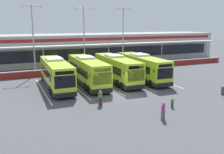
{
  "coord_description": "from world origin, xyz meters",
  "views": [
    {
      "loc": [
        -12.42,
        -24.97,
        8.24
      ],
      "look_at": [
        -0.2,
        3.0,
        1.6
      ],
      "focal_mm": 39.57,
      "sensor_mm": 36.0,
      "label": 1
    }
  ],
  "objects_px": {
    "coach_bus_leftmost": "(56,74)",
    "lamp_post_west": "(33,36)",
    "coach_bus_right_centre": "(142,68)",
    "litter_bin": "(223,91)",
    "pedestrian_in_dark_coat": "(163,110)",
    "coach_bus_centre": "(117,69)",
    "coach_bus_left_centre": "(88,72)",
    "pedestrian_child": "(172,103)",
    "lamp_post_east": "(123,34)",
    "lamp_post_centre": "(84,35)",
    "pedestrian_with_handbag": "(100,98)"
  },
  "relations": [
    {
      "from": "coach_bus_left_centre",
      "to": "coach_bus_right_centre",
      "type": "distance_m",
      "value": 8.37
    },
    {
      "from": "pedestrian_with_handbag",
      "to": "lamp_post_west",
      "type": "distance_m",
      "value": 19.71
    },
    {
      "from": "pedestrian_with_handbag",
      "to": "lamp_post_east",
      "type": "xyz_separation_m",
      "value": [
        11.87,
        19.05,
        5.43
      ]
    },
    {
      "from": "coach_bus_leftmost",
      "to": "lamp_post_west",
      "type": "relative_size",
      "value": 1.11
    },
    {
      "from": "pedestrian_child",
      "to": "lamp_post_centre",
      "type": "distance_m",
      "value": 23.53
    },
    {
      "from": "pedestrian_with_handbag",
      "to": "pedestrian_child",
      "type": "distance_m",
      "value": 7.24
    },
    {
      "from": "pedestrian_with_handbag",
      "to": "lamp_post_west",
      "type": "xyz_separation_m",
      "value": [
        -4.17,
        18.49,
        5.43
      ]
    },
    {
      "from": "coach_bus_left_centre",
      "to": "coach_bus_centre",
      "type": "relative_size",
      "value": 1.0
    },
    {
      "from": "litter_bin",
      "to": "pedestrian_child",
      "type": "bearing_deg",
      "value": -170.62
    },
    {
      "from": "coach_bus_right_centre",
      "to": "lamp_post_east",
      "type": "bearing_deg",
      "value": 79.94
    },
    {
      "from": "litter_bin",
      "to": "lamp_post_west",
      "type": "bearing_deg",
      "value": 132.67
    },
    {
      "from": "litter_bin",
      "to": "coach_bus_left_centre",
      "type": "bearing_deg",
      "value": 139.23
    },
    {
      "from": "coach_bus_leftmost",
      "to": "litter_bin",
      "type": "bearing_deg",
      "value": -33.15
    },
    {
      "from": "pedestrian_child",
      "to": "lamp_post_centre",
      "type": "relative_size",
      "value": 0.09
    },
    {
      "from": "coach_bus_centre",
      "to": "lamp_post_east",
      "type": "xyz_separation_m",
      "value": [
        5.8,
        9.89,
        4.5
      ]
    },
    {
      "from": "pedestrian_in_dark_coat",
      "to": "litter_bin",
      "type": "height_order",
      "value": "pedestrian_in_dark_coat"
    },
    {
      "from": "pedestrian_in_dark_coat",
      "to": "litter_bin",
      "type": "relative_size",
      "value": 1.74
    },
    {
      "from": "lamp_post_east",
      "to": "coach_bus_left_centre",
      "type": "bearing_deg",
      "value": -136.01
    },
    {
      "from": "lamp_post_centre",
      "to": "lamp_post_east",
      "type": "distance_m",
      "value": 7.43
    },
    {
      "from": "coach_bus_centre",
      "to": "coach_bus_leftmost",
      "type": "bearing_deg",
      "value": 179.13
    },
    {
      "from": "lamp_post_east",
      "to": "coach_bus_right_centre",
      "type": "bearing_deg",
      "value": -100.06
    },
    {
      "from": "coach_bus_leftmost",
      "to": "lamp_post_west",
      "type": "xyz_separation_m",
      "value": [
        -1.56,
        9.19,
        4.5
      ]
    },
    {
      "from": "pedestrian_in_dark_coat",
      "to": "litter_bin",
      "type": "xyz_separation_m",
      "value": [
        11.08,
        3.61,
        -0.41
      ]
    },
    {
      "from": "pedestrian_child",
      "to": "litter_bin",
      "type": "height_order",
      "value": "pedestrian_child"
    },
    {
      "from": "pedestrian_with_handbag",
      "to": "lamp_post_centre",
      "type": "xyz_separation_m",
      "value": [
        4.44,
        19.28,
        5.43
      ]
    },
    {
      "from": "coach_bus_leftmost",
      "to": "lamp_post_centre",
      "type": "relative_size",
      "value": 1.11
    },
    {
      "from": "pedestrian_in_dark_coat",
      "to": "coach_bus_centre",
      "type": "bearing_deg",
      "value": 80.92
    },
    {
      "from": "lamp_post_centre",
      "to": "lamp_post_east",
      "type": "xyz_separation_m",
      "value": [
        7.43,
        -0.23,
        0.0
      ]
    },
    {
      "from": "coach_bus_left_centre",
      "to": "pedestrian_in_dark_coat",
      "type": "bearing_deg",
      "value": -82.32
    },
    {
      "from": "coach_bus_left_centre",
      "to": "pedestrian_child",
      "type": "relative_size",
      "value": 12.16
    },
    {
      "from": "pedestrian_with_handbag",
      "to": "pedestrian_in_dark_coat",
      "type": "xyz_separation_m",
      "value": [
        3.69,
        -5.67,
        0.02
      ]
    },
    {
      "from": "coach_bus_left_centre",
      "to": "pedestrian_child",
      "type": "height_order",
      "value": "coach_bus_left_centre"
    },
    {
      "from": "coach_bus_leftmost",
      "to": "coach_bus_centre",
      "type": "relative_size",
      "value": 1.0
    },
    {
      "from": "coach_bus_right_centre",
      "to": "litter_bin",
      "type": "height_order",
      "value": "coach_bus_right_centre"
    },
    {
      "from": "pedestrian_in_dark_coat",
      "to": "lamp_post_east",
      "type": "bearing_deg",
      "value": 71.71
    },
    {
      "from": "pedestrian_child",
      "to": "coach_bus_right_centre",
      "type": "bearing_deg",
      "value": 73.25
    },
    {
      "from": "lamp_post_west",
      "to": "litter_bin",
      "type": "bearing_deg",
      "value": -47.33
    },
    {
      "from": "coach_bus_centre",
      "to": "lamp_post_west",
      "type": "distance_m",
      "value": 14.56
    },
    {
      "from": "pedestrian_in_dark_coat",
      "to": "lamp_post_centre",
      "type": "bearing_deg",
      "value": 88.29
    },
    {
      "from": "pedestrian_with_handbag",
      "to": "pedestrian_child",
      "type": "height_order",
      "value": "pedestrian_with_handbag"
    },
    {
      "from": "pedestrian_child",
      "to": "coach_bus_left_centre",
      "type": "bearing_deg",
      "value": 110.25
    },
    {
      "from": "coach_bus_left_centre",
      "to": "coach_bus_right_centre",
      "type": "xyz_separation_m",
      "value": [
        8.36,
        -0.43,
        0.0
      ]
    },
    {
      "from": "coach_bus_right_centre",
      "to": "litter_bin",
      "type": "bearing_deg",
      "value": -66.48
    },
    {
      "from": "coach_bus_leftmost",
      "to": "pedestrian_in_dark_coat",
      "type": "distance_m",
      "value": 16.27
    },
    {
      "from": "pedestrian_child",
      "to": "coach_bus_centre",
      "type": "bearing_deg",
      "value": 91.35
    },
    {
      "from": "coach_bus_right_centre",
      "to": "lamp_post_centre",
      "type": "relative_size",
      "value": 1.11
    },
    {
      "from": "pedestrian_child",
      "to": "litter_bin",
      "type": "bearing_deg",
      "value": 9.38
    },
    {
      "from": "lamp_post_west",
      "to": "litter_bin",
      "type": "relative_size",
      "value": 11.83
    },
    {
      "from": "pedestrian_with_handbag",
      "to": "lamp_post_centre",
      "type": "bearing_deg",
      "value": 77.04
    },
    {
      "from": "lamp_post_west",
      "to": "coach_bus_centre",
      "type": "bearing_deg",
      "value": -42.33
    }
  ]
}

